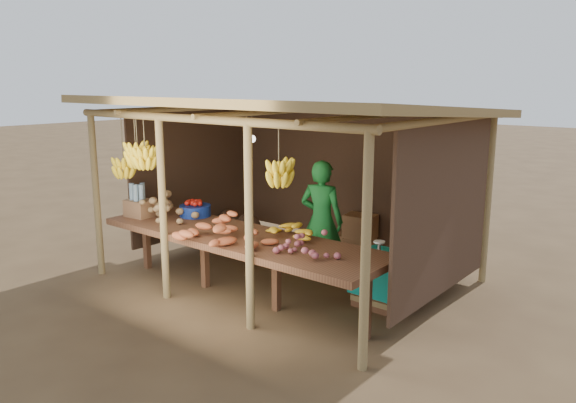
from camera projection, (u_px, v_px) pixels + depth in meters
The scene contains 13 objects.
ground at pixel (288, 277), 7.60m from camera, with size 60.00×60.00×0.00m, color brown.
stall_structure at pixel (278, 137), 7.12m from camera, with size 4.70×3.50×2.43m.
counter at pixel (238, 240), 6.73m from camera, with size 3.90×1.05×0.80m.
potato_heap at pixel (162, 206), 7.45m from camera, with size 0.95×0.57×0.36m, color tan, non-canonical shape.
sweet_potato_heap at pixel (227, 227), 6.38m from camera, with size 1.07×0.64×0.36m, color #C05A31, non-canonical shape.
onion_heap at pixel (310, 240), 5.84m from camera, with size 0.70×0.42×0.35m, color #AD545D, non-canonical shape.
banana_pile at pixel (291, 223), 6.57m from camera, with size 0.60×0.36×0.35m, color yellow, non-canonical shape.
tomato_basin at pixel (195, 209), 7.64m from camera, with size 0.43×0.43×0.22m.
bottle_box at pixel (140, 204), 7.59m from camera, with size 0.38×0.31×0.46m.
vendor at pixel (321, 221), 7.36m from camera, with size 0.59×0.39×1.61m, color #1A762E.
tarp_crate at pixel (385, 279), 6.56m from camera, with size 0.70×0.60×0.82m.
carton_stack at pixel (351, 240), 8.31m from camera, with size 0.97×0.43×0.69m.
burlap_sacks at pixel (238, 228), 9.10m from camera, with size 0.90×0.47×0.64m.
Camera 1 is at (4.55, -5.60, 2.59)m, focal length 35.00 mm.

